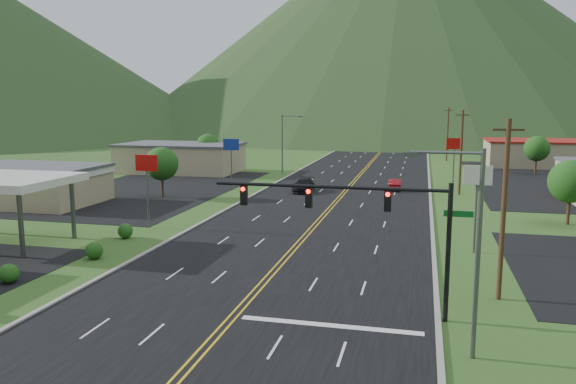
% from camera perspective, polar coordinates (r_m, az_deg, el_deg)
% --- Properties ---
extents(traffic_signal, '(13.10, 0.43, 7.00)m').
position_cam_1_polar(traffic_signal, '(28.50, 8.02, -2.15)').
color(traffic_signal, black).
rests_on(traffic_signal, ground).
extents(streetlight_east, '(3.28, 0.25, 9.00)m').
position_cam_1_polar(streetlight_east, '(24.60, 18.07, -4.66)').
color(streetlight_east, '#59595E').
rests_on(streetlight_east, ground).
extents(streetlight_west, '(3.28, 0.25, 9.00)m').
position_cam_1_polar(streetlight_west, '(86.57, -0.39, 5.33)').
color(streetlight_west, '#59595E').
rests_on(streetlight_west, ground).
extents(gas_canopy, '(10.00, 8.00, 5.30)m').
position_cam_1_polar(gas_canopy, '(47.83, -27.18, 0.91)').
color(gas_canopy, white).
rests_on(gas_canopy, ground).
extents(building_west_mid, '(14.40, 10.40, 4.10)m').
position_cam_1_polar(building_west_mid, '(66.71, -24.66, 0.87)').
color(building_west_mid, tan).
rests_on(building_west_mid, ground).
extents(building_west_far, '(18.40, 11.40, 4.50)m').
position_cam_1_polar(building_west_far, '(90.27, -10.82, 3.46)').
color(building_west_far, tan).
rests_on(building_west_far, ground).
extents(building_east_far, '(16.40, 12.40, 4.50)m').
position_cam_1_polar(building_east_far, '(105.90, 23.81, 3.66)').
color(building_east_far, tan).
rests_on(building_east_far, ground).
extents(pole_sign_west_a, '(2.00, 0.18, 6.40)m').
position_cam_1_polar(pole_sign_west_a, '(49.89, -14.16, 2.15)').
color(pole_sign_west_a, '#59595E').
rests_on(pole_sign_west_a, ground).
extents(pole_sign_west_b, '(2.00, 0.18, 6.40)m').
position_cam_1_polar(pole_sign_west_b, '(70.02, -5.79, 4.29)').
color(pole_sign_west_b, '#59595E').
rests_on(pole_sign_west_b, ground).
extents(pole_sign_east_a, '(2.00, 0.18, 6.40)m').
position_cam_1_polar(pole_sign_east_a, '(42.42, 18.68, 0.76)').
color(pole_sign_east_a, '#59595E').
rests_on(pole_sign_east_a, ground).
extents(pole_sign_east_b, '(2.00, 0.18, 6.40)m').
position_cam_1_polar(pole_sign_east_b, '(74.18, 16.55, 4.23)').
color(pole_sign_east_b, '#59595E').
rests_on(pole_sign_east_b, ground).
extents(tree_west_a, '(3.84, 3.84, 5.82)m').
position_cam_1_polar(tree_west_a, '(66.01, -12.72, 2.81)').
color(tree_west_a, '#382314').
rests_on(tree_west_a, ground).
extents(tree_west_b, '(3.84, 3.84, 5.82)m').
position_cam_1_polar(tree_west_b, '(92.63, -8.14, 4.68)').
color(tree_west_b, '#382314').
rests_on(tree_west_b, ground).
extents(tree_east_a, '(3.84, 3.84, 5.82)m').
position_cam_1_polar(tree_east_a, '(55.81, 26.78, 0.95)').
color(tree_east_a, '#382314').
rests_on(tree_east_a, ground).
extents(tree_east_b, '(3.84, 3.84, 5.82)m').
position_cam_1_polar(tree_east_b, '(93.65, 23.95, 4.04)').
color(tree_east_b, '#382314').
rests_on(tree_east_b, ground).
extents(utility_pole_a, '(1.60, 0.28, 10.00)m').
position_cam_1_polar(utility_pole_a, '(32.65, 21.07, -1.60)').
color(utility_pole_a, '#382314').
rests_on(utility_pole_a, ground).
extents(utility_pole_b, '(1.60, 0.28, 10.00)m').
position_cam_1_polar(utility_pole_b, '(69.22, 17.17, 3.94)').
color(utility_pole_b, '#382314').
rests_on(utility_pole_b, ground).
extents(utility_pole_c, '(1.60, 0.28, 10.00)m').
position_cam_1_polar(utility_pole_c, '(109.09, 15.91, 5.73)').
color(utility_pole_c, '#382314').
rests_on(utility_pole_c, ground).
extents(utility_pole_d, '(1.60, 0.28, 10.00)m').
position_cam_1_polar(utility_pole_d, '(149.02, 15.32, 6.56)').
color(utility_pole_d, '#382314').
rests_on(utility_pole_d, ground).
extents(mountain_n, '(220.00, 220.00, 85.00)m').
position_cam_1_polar(mountain_n, '(236.16, 11.69, 16.60)').
color(mountain_n, '#1C3D1B').
rests_on(mountain_n, ground).
extents(car_dark_mid, '(2.42, 5.47, 1.56)m').
position_cam_1_polar(car_dark_mid, '(68.77, 1.60, 0.67)').
color(car_dark_mid, black).
rests_on(car_dark_mid, ground).
extents(car_red_far, '(1.63, 4.26, 1.38)m').
position_cam_1_polar(car_red_far, '(71.33, 10.80, 0.74)').
color(car_red_far, maroon).
rests_on(car_red_far, ground).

